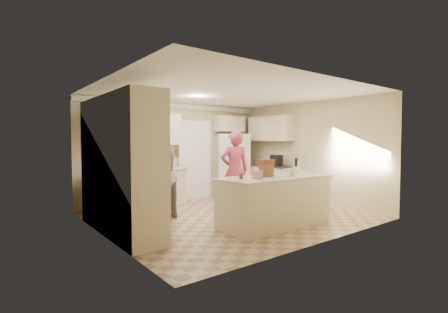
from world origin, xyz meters
TOP-DOWN VIEW (x-y plane):
  - floor at (0.00, 0.00)m, footprint 5.20×4.60m
  - ceiling at (0.00, 0.00)m, footprint 5.20×4.60m
  - wall_back at (0.00, 2.31)m, footprint 5.20×0.02m
  - wall_front at (0.00, -2.31)m, footprint 5.20×0.02m
  - wall_left at (-2.61, 0.00)m, footprint 0.02×4.60m
  - wall_right at (2.61, 0.00)m, footprint 0.02×4.60m
  - crown_back at (0.00, 2.26)m, footprint 5.20×0.08m
  - pantry_bank at (-2.30, 0.20)m, footprint 0.60×2.60m
  - back_base_cab at (-1.15, 2.00)m, footprint 2.20×0.60m
  - back_countertop at (-1.15, 1.99)m, footprint 2.24×0.63m
  - back_upper_cab at (-1.15, 2.12)m, footprint 2.20×0.35m
  - doorway_opening at (0.55, 2.28)m, footprint 0.90×0.06m
  - doorway_casing at (0.55, 2.24)m, footprint 1.02×0.03m
  - wall_frame_upper at (0.02, 2.27)m, footprint 0.15×0.02m
  - wall_frame_lower at (0.02, 2.27)m, footprint 0.15×0.02m
  - refrigerator at (1.69, 2.04)m, footprint 1.11×1.01m
  - fridge_seam at (1.69, 1.68)m, footprint 0.02×0.02m
  - fridge_dispenser at (1.47, 1.67)m, footprint 0.22×0.03m
  - fridge_handle_l at (1.64, 1.67)m, footprint 0.02×0.02m
  - fridge_handle_r at (1.74, 1.67)m, footprint 0.02×0.02m
  - over_fridge_cab at (1.65, 2.12)m, footprint 0.95×0.35m
  - right_base_cab at (2.30, 1.00)m, footprint 0.60×1.20m
  - right_countertop at (2.29, 1.00)m, footprint 0.63×1.24m
  - right_upper_cab at (2.43, 1.20)m, footprint 0.35×1.50m
  - coffee_maker at (2.25, 0.80)m, footprint 0.22×0.28m
  - island_base at (0.20, -1.10)m, footprint 2.20×0.90m
  - island_top at (0.20, -1.10)m, footprint 2.28×0.96m
  - utensil_crock at (0.85, -1.05)m, footprint 0.13×0.13m
  - tissue_box at (-0.35, -1.20)m, footprint 0.13×0.13m
  - tissue_plume at (-0.35, -1.20)m, footprint 0.08×0.08m
  - dollhouse_body at (0.05, -1.00)m, footprint 0.26×0.18m
  - dollhouse_roof at (0.05, -1.00)m, footprint 0.28×0.20m
  - jam_jar at (-0.60, -1.05)m, footprint 0.07×0.07m
  - greeting_card_a at (0.35, -1.30)m, footprint 0.12×0.06m
  - greeting_card_b at (0.50, -1.25)m, footprint 0.12×0.05m
  - water_bottle at (1.15, -1.25)m, footprint 0.07×0.07m
  - shaker_salt at (1.02, -0.88)m, footprint 0.05×0.05m
  - shaker_pepper at (1.09, -0.88)m, footprint 0.05×0.05m
  - teen_boy at (-1.37, 0.55)m, footprint 1.16×1.11m
  - teen_girl at (0.52, 0.48)m, footprint 0.79×0.68m
  - fridge_magnets at (1.69, 1.67)m, footprint 0.76×0.02m

SIDE VIEW (x-z plane):
  - floor at x=0.00m, z-range -0.02..0.00m
  - back_base_cab at x=-1.15m, z-range 0.00..0.88m
  - right_base_cab at x=2.30m, z-range 0.00..0.88m
  - island_base at x=0.20m, z-range 0.00..0.88m
  - back_countertop at x=-1.15m, z-range 0.88..0.92m
  - refrigerator at x=1.69m, z-range 0.00..1.80m
  - fridge_seam at x=1.69m, z-range 0.01..1.79m
  - right_countertop at x=2.29m, z-range 0.88..0.92m
  - island_top at x=0.20m, z-range 0.88..0.93m
  - fridge_magnets at x=1.69m, z-range 0.18..1.62m
  - teen_girl at x=0.52m, z-range 0.00..1.83m
  - teen_boy at x=-1.37m, z-range 0.00..1.89m
  - jam_jar at x=-0.60m, z-range 0.93..1.02m
  - shaker_salt at x=1.02m, z-range 0.93..1.02m
  - shaker_pepper at x=1.09m, z-range 0.93..1.02m
  - tissue_box at x=-0.35m, z-range 0.93..1.07m
  - utensil_crock at x=0.85m, z-range 0.93..1.07m
  - greeting_card_a at x=0.35m, z-range 0.93..1.08m
  - greeting_card_b at x=0.50m, z-range 0.93..1.08m
  - dollhouse_body at x=0.05m, z-range 0.93..1.15m
  - water_bottle at x=1.15m, z-range 0.92..1.17m
  - doorway_opening at x=0.55m, z-range 0.00..2.10m
  - doorway_casing at x=0.55m, z-range -0.06..2.16m
  - fridge_handle_l at x=1.64m, z-range 0.62..1.48m
  - fridge_handle_r at x=1.74m, z-range 0.62..1.48m
  - coffee_maker at x=2.25m, z-range 0.92..1.22m
  - tissue_plume at x=-0.35m, z-range 1.06..1.15m
  - fridge_dispenser at x=1.47m, z-range 0.97..1.32m
  - pantry_bank at x=-2.30m, z-range 0.00..2.35m
  - dollhouse_roof at x=0.05m, z-range 1.15..1.25m
  - wall_frame_lower at x=0.02m, z-range 1.18..1.38m
  - wall_back at x=0.00m, z-range 0.00..2.60m
  - wall_front at x=0.00m, z-range 0.00..2.60m
  - wall_left at x=-2.61m, z-range 0.00..2.60m
  - wall_right at x=2.61m, z-range 0.00..2.60m
  - wall_frame_upper at x=0.02m, z-range 1.45..1.65m
  - back_upper_cab at x=-1.15m, z-range 1.50..2.30m
  - right_upper_cab at x=2.43m, z-range 1.60..2.30m
  - over_fridge_cab at x=1.65m, z-range 1.88..2.33m
  - crown_back at x=0.00m, z-range 2.47..2.59m
  - ceiling at x=0.00m, z-range 2.60..2.62m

